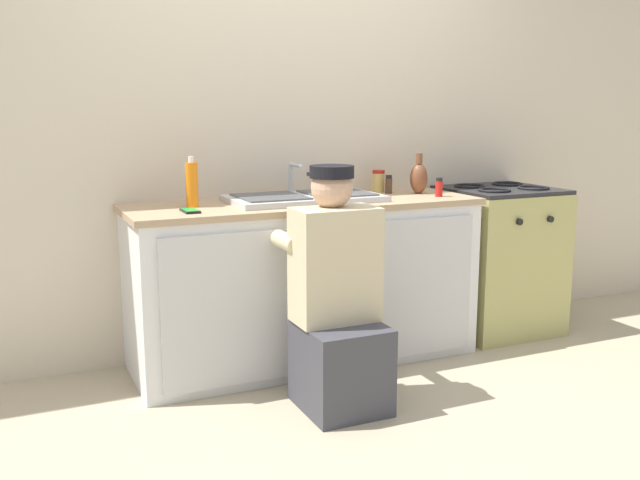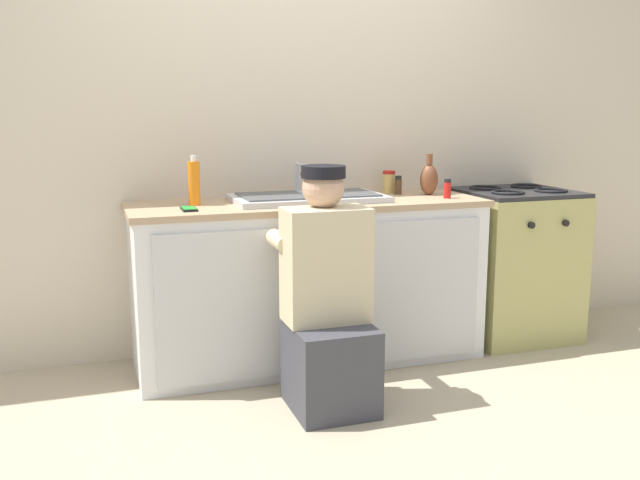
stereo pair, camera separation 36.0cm
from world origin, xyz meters
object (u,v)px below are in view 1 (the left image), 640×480
Objects in this scene: spice_bottle_red at (439,187)px; spice_bottle_pepper at (389,185)px; stove_range at (498,259)px; plumber_person at (337,309)px; cell_phone at (190,211)px; condiment_jar at (378,181)px; vase_decorative at (419,178)px; soap_bottle_orange at (192,184)px; sink_double_basin at (304,197)px.

spice_bottle_red is 1.00× the size of spice_bottle_pepper.
plumber_person is at bearing -156.00° from stove_range.
spice_bottle_pepper reaches higher than cell_phone.
spice_bottle_red reaches higher than stove_range.
condiment_jar is 0.56× the size of vase_decorative.
condiment_jar is at bearing 123.25° from spice_bottle_red.
vase_decorative is at bearing -39.68° from condiment_jar.
soap_bottle_orange is (-1.16, -0.08, 0.06)m from spice_bottle_pepper.
cell_phone is 0.61× the size of vase_decorative.
soap_bottle_orange is (-0.49, 0.65, 0.52)m from plumber_person.
sink_double_basin is 0.73m from vase_decorative.
vase_decorative is (0.18, -0.15, 0.03)m from condiment_jar.
spice_bottle_pepper is 0.18m from vase_decorative.
soap_bottle_orange is at bearing 126.91° from plumber_person.
cell_phone is 1.24m from spice_bottle_pepper.
plumber_person is 7.89× the size of cell_phone.
vase_decorative is (1.37, 0.17, 0.08)m from cell_phone.
plumber_person reaches higher than condiment_jar.
spice_bottle_pepper is at bearing 171.63° from stove_range.
condiment_jar reaches higher than spice_bottle_red.
vase_decorative is at bearing 99.29° from spice_bottle_red.
soap_bottle_orange reaches higher than spice_bottle_pepper.
spice_bottle_pepper is 1.16m from soap_bottle_orange.
stove_range is 3.58× the size of soap_bottle_orange.
cell_phone is (-1.93, -0.14, 0.43)m from stove_range.
cell_phone is (-0.65, -0.14, -0.01)m from sink_double_basin.
plumber_person reaches higher than stove_range.
plumber_person is at bearing -99.61° from sink_double_basin.
spice_bottle_pepper is (0.67, 0.72, 0.46)m from plumber_person.
sink_double_basin reaches higher than spice_bottle_pepper.
plumber_person is at bearing -132.98° from spice_bottle_pepper.
vase_decorative is (-0.03, 0.17, 0.04)m from spice_bottle_red.
spice_bottle_pepper is at bearing 10.25° from sink_double_basin.
spice_bottle_pepper is (-0.71, 0.11, 0.48)m from stove_range.
plumber_person reaches higher than spice_bottle_pepper.
sink_double_basin is 0.72× the size of plumber_person.
spice_bottle_red is at bearing -80.71° from vase_decorative.
stove_range is 0.73m from spice_bottle_red.
plumber_person is (-1.39, -0.62, 0.02)m from stove_range.
sink_double_basin is 1.36m from stove_range.
soap_bottle_orange is at bearing 177.48° from sink_double_basin.
condiment_jar is 1.22× the size of spice_bottle_red.
stove_range is 0.87m from spice_bottle_pepper.
condiment_jar reaches higher than spice_bottle_pepper.
condiment_jar is 0.38m from spice_bottle_red.
sink_double_basin is at bearing 80.39° from plumber_person.
vase_decorative is at bearing 38.11° from plumber_person.
stove_range is 1.52m from plumber_person.
stove_range is 1.98m from cell_phone.
spice_bottle_pepper is (-0.18, 0.24, 0.00)m from spice_bottle_red.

